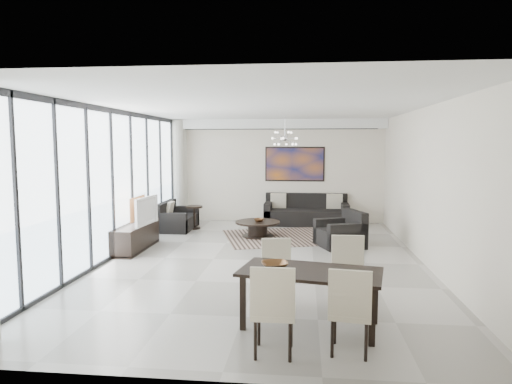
# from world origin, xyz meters

# --- Properties ---
(room_shell) EXTENTS (6.00, 9.00, 2.90)m
(room_shell) POSITION_xyz_m (0.46, 0.00, 1.45)
(room_shell) COLOR #A8A39B
(room_shell) RESTS_ON ground
(window_wall) EXTENTS (0.37, 8.95, 2.90)m
(window_wall) POSITION_xyz_m (-2.86, 0.00, 1.47)
(window_wall) COLOR silver
(window_wall) RESTS_ON floor
(soffit) EXTENTS (5.98, 0.40, 0.26)m
(soffit) POSITION_xyz_m (0.00, 4.30, 2.77)
(soffit) COLOR white
(soffit) RESTS_ON room_shell
(painting) EXTENTS (1.68, 0.04, 0.98)m
(painting) POSITION_xyz_m (0.50, 4.47, 1.65)
(painting) COLOR #B25B18
(painting) RESTS_ON room_shell
(chandelier) EXTENTS (0.66, 0.66, 0.71)m
(chandelier) POSITION_xyz_m (0.30, 2.50, 2.35)
(chandelier) COLOR silver
(chandelier) RESTS_ON room_shell
(rug) EXTENTS (3.36, 2.92, 0.01)m
(rug) POSITION_xyz_m (0.37, 2.26, 0.01)
(rug) COLOR black
(rug) RESTS_ON floor
(coffee_table) EXTENTS (1.07, 1.07, 0.37)m
(coffee_table) POSITION_xyz_m (-0.33, 2.21, 0.21)
(coffee_table) COLOR black
(coffee_table) RESTS_ON floor
(bowl_coffee) EXTENTS (0.26, 0.26, 0.07)m
(bowl_coffee) POSITION_xyz_m (-0.29, 2.19, 0.41)
(bowl_coffee) COLOR brown
(bowl_coffee) RESTS_ON coffee_table
(sofa_main) EXTENTS (2.29, 0.94, 0.83)m
(sofa_main) POSITION_xyz_m (0.83, 4.07, 0.28)
(sofa_main) COLOR black
(sofa_main) RESTS_ON floor
(loveseat) EXTENTS (0.81, 1.43, 0.72)m
(loveseat) POSITION_xyz_m (-2.54, 2.98, 0.24)
(loveseat) COLOR black
(loveseat) RESTS_ON floor
(armchair) EXTENTS (1.15, 1.18, 0.78)m
(armchair) POSITION_xyz_m (1.59, 1.39, 0.27)
(armchair) COLOR black
(armchair) RESTS_ON floor
(side_table) EXTENTS (0.44, 0.44, 0.60)m
(side_table) POSITION_xyz_m (-2.09, 3.09, 0.41)
(side_table) COLOR black
(side_table) RESTS_ON floor
(tv_console) EXTENTS (0.48, 1.71, 0.53)m
(tv_console) POSITION_xyz_m (-2.76, 0.63, 0.27)
(tv_console) COLOR black
(tv_console) RESTS_ON floor
(television) EXTENTS (0.22, 1.03, 0.59)m
(television) POSITION_xyz_m (-2.60, 0.64, 0.83)
(television) COLOR gray
(television) RESTS_ON tv_console
(dining_table) EXTENTS (1.81, 1.15, 0.70)m
(dining_table) POSITION_xyz_m (0.85, -3.10, 0.61)
(dining_table) COLOR black
(dining_table) RESTS_ON floor
(dining_chair_sw) EXTENTS (0.46, 0.46, 0.98)m
(dining_chair_sw) POSITION_xyz_m (0.47, -3.96, 0.57)
(dining_chair_sw) COLOR beige
(dining_chair_sw) RESTS_ON floor
(dining_chair_se) EXTENTS (0.49, 0.49, 0.95)m
(dining_chair_se) POSITION_xyz_m (1.26, -3.84, 0.54)
(dining_chair_se) COLOR beige
(dining_chair_se) RESTS_ON floor
(dining_chair_nw) EXTENTS (0.48, 0.48, 0.89)m
(dining_chair_nw) POSITION_xyz_m (0.40, -2.28, 0.51)
(dining_chair_nw) COLOR beige
(dining_chair_nw) RESTS_ON floor
(dining_chair_ne) EXTENTS (0.46, 0.46, 0.96)m
(dining_chair_ne) POSITION_xyz_m (1.38, -2.32, 0.55)
(dining_chair_ne) COLOR beige
(dining_chair_ne) RESTS_ON floor
(bowl_dining) EXTENTS (0.40, 0.40, 0.08)m
(bowl_dining) POSITION_xyz_m (0.42, -3.06, 0.74)
(bowl_dining) COLOR brown
(bowl_dining) RESTS_ON dining_table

